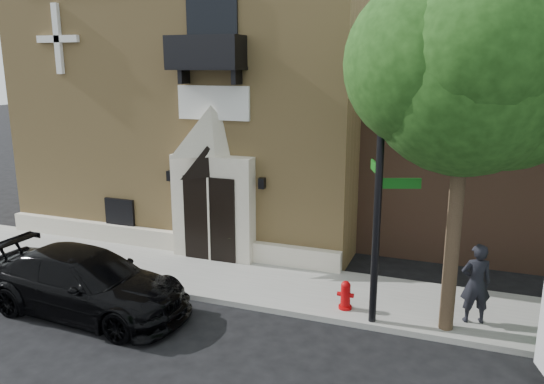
# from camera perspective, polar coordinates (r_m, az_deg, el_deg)

# --- Properties ---
(ground) EXTENTS (120.00, 120.00, 0.00)m
(ground) POSITION_cam_1_polar(r_m,az_deg,el_deg) (14.17, -7.51, -11.64)
(ground) COLOR black
(ground) RESTS_ON ground
(sidewalk) EXTENTS (42.00, 3.00, 0.15)m
(sidewalk) POSITION_cam_1_polar(r_m,az_deg,el_deg) (14.99, -1.38, -9.75)
(sidewalk) COLOR gray
(sidewalk) RESTS_ON ground
(church) EXTENTS (12.20, 11.01, 9.30)m
(church) POSITION_cam_1_polar(r_m,az_deg,el_deg) (21.32, -5.06, 9.85)
(church) COLOR tan
(church) RESTS_ON ground
(street_tree_left) EXTENTS (4.97, 4.38, 7.77)m
(street_tree_left) POSITION_cam_1_polar(r_m,az_deg,el_deg) (11.63, 20.36, 12.03)
(street_tree_left) COLOR #38281C
(street_tree_left) RESTS_ON sidewalk
(black_sedan) EXTENTS (5.52, 2.45, 1.57)m
(black_sedan) POSITION_cam_1_polar(r_m,az_deg,el_deg) (13.99, -19.42, -9.17)
(black_sedan) COLOR black
(black_sedan) RESTS_ON ground
(street_sign) EXTENTS (1.22, 0.97, 6.41)m
(street_sign) POSITION_cam_1_polar(r_m,az_deg,el_deg) (11.93, 11.46, 0.53)
(street_sign) COLOR black
(street_sign) RESTS_ON sidewalk
(fire_hydrant) EXTENTS (0.41, 0.33, 0.72)m
(fire_hydrant) POSITION_cam_1_polar(r_m,az_deg,el_deg) (13.35, 7.91, -10.92)
(fire_hydrant) COLOR #A70406
(fire_hydrant) RESTS_ON sidewalk
(planter) EXTENTS (0.86, 0.80, 0.79)m
(planter) POSITION_cam_1_polar(r_m,az_deg,el_deg) (16.43, -4.57, -5.89)
(planter) COLOR #435C29
(planter) RESTS_ON sidewalk
(pedestrian_near) EXTENTS (0.80, 0.64, 1.91)m
(pedestrian_near) POSITION_cam_1_polar(r_m,az_deg,el_deg) (13.23, 21.08, -9.15)
(pedestrian_near) COLOR black
(pedestrian_near) RESTS_ON sidewalk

